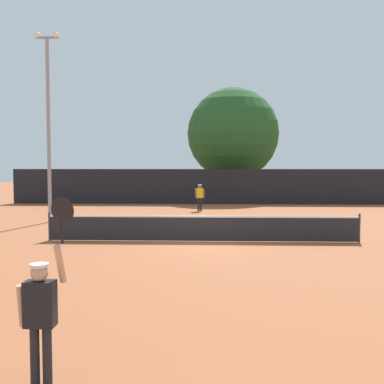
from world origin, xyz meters
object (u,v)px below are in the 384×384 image
(player_serving, at_px, (41,306))
(light_pole, at_px, (48,116))
(player_receiving, at_px, (200,195))
(tennis_ball, at_px, (222,240))
(large_tree, at_px, (233,134))
(parked_car_mid, at_px, (277,188))
(parked_car_near, at_px, (121,189))

(player_serving, bearing_deg, light_pole, 109.16)
(player_serving, height_order, player_receiving, player_serving)
(tennis_ball, relative_size, light_pole, 0.01)
(player_serving, xyz_separation_m, large_tree, (4.11, 33.29, 4.46))
(player_serving, bearing_deg, large_tree, 82.97)
(large_tree, bearing_deg, parked_car_mid, 29.24)
(player_receiving, bearing_deg, light_pole, 38.40)
(player_receiving, xyz_separation_m, tennis_ball, (1.08, -11.31, -0.98))
(parked_car_near, height_order, parked_car_mid, same)
(tennis_ball, bearing_deg, player_receiving, 95.45)
(parked_car_mid, bearing_deg, tennis_ball, -106.43)
(player_serving, distance_m, tennis_ball, 11.70)
(player_serving, height_order, parked_car_mid, player_serving)
(tennis_ball, bearing_deg, parked_car_near, 109.75)
(player_serving, distance_m, parked_car_near, 34.82)
(player_serving, distance_m, light_pole, 18.29)
(player_receiving, distance_m, tennis_ball, 11.40)
(parked_car_mid, bearing_deg, large_tree, -154.15)
(player_serving, xyz_separation_m, parked_car_near, (-5.65, 34.36, -0.28))
(player_receiving, xyz_separation_m, parked_car_mid, (6.69, 12.93, -0.24))
(tennis_ball, relative_size, large_tree, 0.01)
(player_receiving, distance_m, light_pole, 10.32)
(parked_car_near, bearing_deg, player_receiving, -63.20)
(large_tree, bearing_deg, parked_car_near, 173.74)
(parked_car_mid, bearing_deg, player_receiving, -120.76)
(player_serving, relative_size, parked_car_near, 0.56)
(player_receiving, relative_size, tennis_ball, 24.34)
(large_tree, height_order, parked_car_near, large_tree)
(player_serving, relative_size, player_receiving, 1.47)
(parked_car_near, bearing_deg, light_pole, -95.37)
(light_pole, bearing_deg, parked_car_near, 89.38)
(player_receiving, xyz_separation_m, parked_car_near, (-7.18, 11.70, -0.24))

